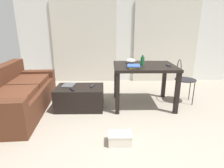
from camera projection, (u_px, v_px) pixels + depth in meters
ground_plane at (133, 111)px, 3.33m from camera, size 8.03×8.03×0.00m
wall_back at (125, 33)px, 4.92m from camera, size 5.66×0.10×2.60m
curtains at (125, 42)px, 4.91m from camera, size 3.86×0.03×2.14m
couch at (17, 95)px, 3.25m from camera, size 0.99×1.99×0.80m
coffee_table at (80, 98)px, 3.43m from camera, size 0.86×0.56×0.41m
craft_table at (144, 71)px, 3.43m from camera, size 1.12×0.89×0.79m
wire_chair at (182, 76)px, 3.61m from camera, size 0.41×0.43×0.86m
bottle_near at (142, 61)px, 3.37m from camera, size 0.07×0.07×0.18m
bowl at (130, 61)px, 3.55m from camera, size 0.19×0.19×0.09m
book_stack at (133, 66)px, 3.20m from camera, size 0.24×0.30×0.04m
tv_remote_on_table at (168, 65)px, 3.33m from camera, size 0.05×0.15×0.02m
tv_remote_primary at (92, 86)px, 3.39m from camera, size 0.08×0.15×0.02m
tv_remote_secondary at (72, 89)px, 3.22m from camera, size 0.10×0.16×0.02m
magazine at (69, 85)px, 3.45m from camera, size 0.24×0.29×0.02m
shoebox at (120, 138)px, 2.40m from camera, size 0.30×0.21×0.15m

